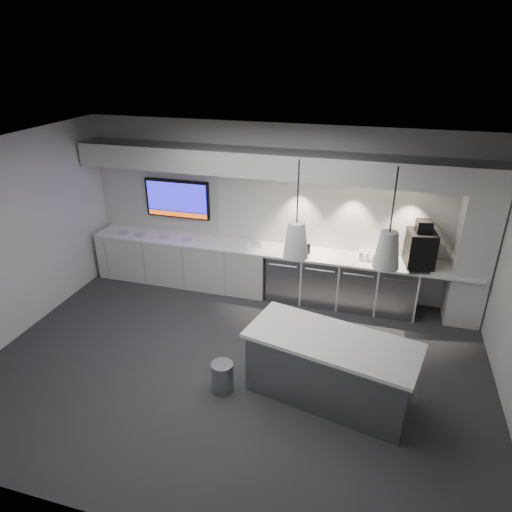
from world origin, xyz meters
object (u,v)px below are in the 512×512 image
(island, at_px, (330,368))
(coffee_machine, at_px, (421,247))
(wall_tv, at_px, (177,199))
(bin, at_px, (223,377))

(island, xyz_separation_m, coffee_machine, (1.07, 2.42, 0.77))
(wall_tv, distance_m, bin, 3.74)
(wall_tv, height_order, coffee_machine, wall_tv)
(wall_tv, relative_size, bin, 3.03)
(wall_tv, bearing_deg, island, -39.40)
(wall_tv, bearing_deg, coffee_machine, -3.27)
(wall_tv, distance_m, island, 4.35)
(wall_tv, height_order, bin, wall_tv)
(island, bearing_deg, bin, -156.66)
(island, bearing_deg, coffee_machine, 78.77)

